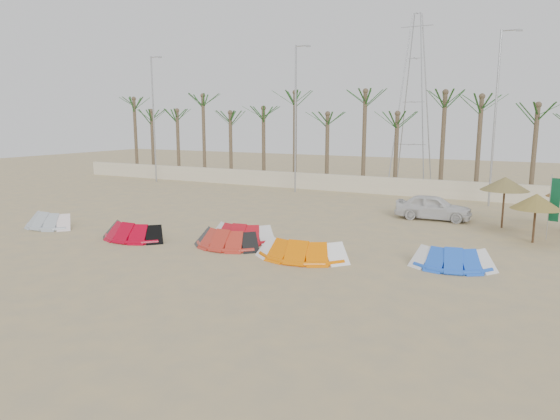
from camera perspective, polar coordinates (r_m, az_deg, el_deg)
The scene contains 17 objects.
ground at distance 19.00m, azimuth -8.48°, elevation -6.71°, with size 120.00×120.00×0.00m, color tan.
boundary_wall at distance 38.50m, azimuth 11.13°, elevation 2.78°, with size 60.00×0.30×1.30m, color beige.
palm_line at distance 39.47m, azimuth 13.01°, elevation 11.33°, with size 52.00×4.00×7.70m.
lamp_a at distance 46.32m, azimuth -14.21°, elevation 10.24°, with size 1.25×0.14×11.00m.
lamp_b at distance 38.48m, azimuth 1.83°, elevation 10.61°, with size 1.25×0.14×11.00m.
lamp_c at distance 34.74m, azimuth 23.43°, elevation 9.83°, with size 1.25×0.14×11.00m.
pylon at distance 44.09m, azimuth 14.59°, elevation 2.71°, with size 3.00×3.00×14.00m, color #A5A8AD, non-canonical shape.
kite_grey at distance 28.57m, azimuth -24.63°, elevation -0.97°, with size 3.01×1.65×0.90m.
kite_red_left at distance 24.38m, azimuth -16.08°, elevation -2.21°, with size 3.36×1.59×0.90m.
kite_red_mid at distance 22.07m, azimuth -5.80°, elevation -3.14°, with size 3.13×1.55×0.90m.
kite_red_right at distance 23.19m, azimuth -4.07°, elevation -2.46°, with size 3.30×1.91×0.90m.
kite_orange at distance 20.21m, azimuth 2.81°, elevation -4.34°, with size 3.79×1.88×0.90m.
kite_blue at distance 20.04m, azimuth 19.28°, elevation -5.05°, with size 3.20×1.99×0.90m.
parasol_left at distance 27.97m, azimuth 24.32°, elevation 2.75°, with size 2.41×2.41×2.66m.
parasol_mid at distance 25.18m, azimuth 27.24°, elevation 0.87°, with size 2.19×2.19×2.26m.
flag_green at distance 26.12m, azimuth 28.81°, elevation 0.86°, with size 0.45×0.12×3.07m.
car at distance 29.24m, azimuth 17.11°, elevation 0.32°, with size 1.66×4.12×1.40m, color silver.
Camera 1 is at (10.80, -14.63, 5.49)m, focal length 32.00 mm.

